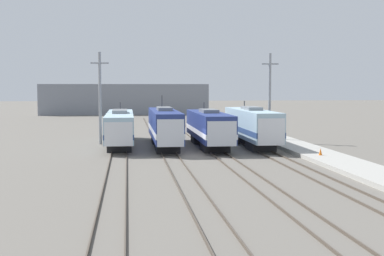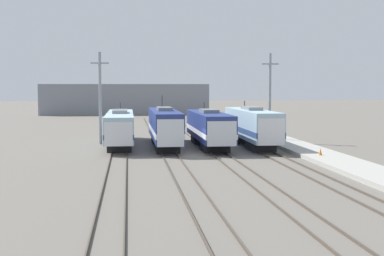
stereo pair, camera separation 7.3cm
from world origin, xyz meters
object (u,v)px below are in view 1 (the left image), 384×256
(locomotive_center_left, at_px, (165,127))
(locomotive_far_right, at_px, (252,126))
(locomotive_center_right, at_px, (209,128))
(traffic_cone, at_px, (320,152))
(catenary_tower_right, at_px, (270,96))
(locomotive_far_left, at_px, (120,127))
(catenary_tower_left, at_px, (100,97))

(locomotive_center_left, bearing_deg, locomotive_far_right, -1.30)
(locomotive_center_right, bearing_deg, traffic_cone, -51.59)
(locomotive_center_right, relative_size, catenary_tower_right, 1.58)
(locomotive_far_left, distance_m, locomotive_far_right, 14.44)
(locomotive_center_right, xyz_separation_m, traffic_cone, (8.41, -10.60, -1.41))
(locomotive_center_right, xyz_separation_m, catenary_tower_right, (7.84, 4.71, 3.26))
(locomotive_center_right, relative_size, locomotive_far_right, 0.99)
(locomotive_center_left, height_order, catenary_tower_left, catenary_tower_left)
(locomotive_far_left, bearing_deg, traffic_cone, -36.22)
(locomotive_far_right, distance_m, traffic_cone, 11.58)
(locomotive_far_right, distance_m, catenary_tower_left, 17.36)
(locomotive_far_right, bearing_deg, locomotive_center_left, 178.70)
(locomotive_far_right, bearing_deg, locomotive_center_right, -176.65)
(traffic_cone, bearing_deg, locomotive_center_left, 139.86)
(locomotive_center_left, xyz_separation_m, locomotive_center_right, (4.75, -0.49, -0.11))
(catenary_tower_left, distance_m, catenary_tower_right, 19.57)
(catenary_tower_left, bearing_deg, locomotive_center_right, -21.89)
(locomotive_far_right, relative_size, catenary_tower_left, 1.59)
(locomotive_far_right, relative_size, traffic_cone, 26.70)
(locomotive_center_right, height_order, traffic_cone, locomotive_center_right)
(locomotive_center_right, bearing_deg, locomotive_far_right, 3.35)
(locomotive_center_left, height_order, locomotive_center_right, locomotive_center_left)
(locomotive_center_right, bearing_deg, locomotive_center_left, 174.06)
(locomotive_far_left, relative_size, locomotive_far_right, 1.15)
(locomotive_center_left, distance_m, locomotive_far_right, 9.51)
(locomotive_far_left, distance_m, catenary_tower_left, 4.55)
(locomotive_far_right, relative_size, catenary_tower_right, 1.59)
(catenary_tower_left, relative_size, catenary_tower_right, 1.00)
(locomotive_center_left, bearing_deg, traffic_cone, -40.14)
(locomotive_far_left, distance_m, locomotive_center_right, 9.84)
(locomotive_center_left, xyz_separation_m, catenary_tower_right, (12.59, 4.22, 3.15))
(traffic_cone, bearing_deg, locomotive_center_right, 128.41)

